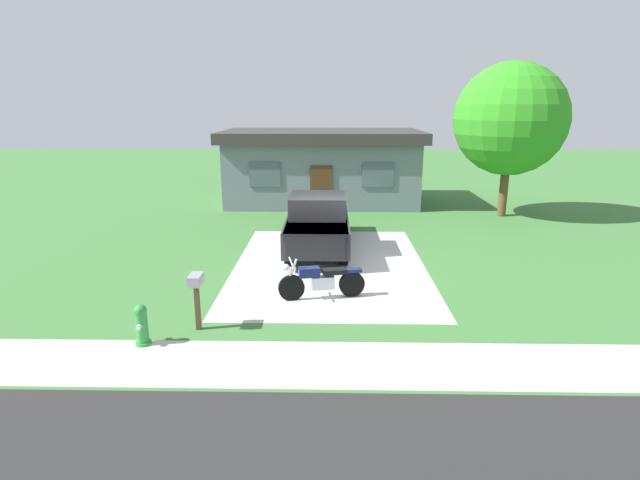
{
  "coord_description": "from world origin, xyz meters",
  "views": [
    {
      "loc": [
        -0.0,
        -14.63,
        4.79
      ],
      "look_at": [
        -0.29,
        -0.34,
        0.9
      ],
      "focal_mm": 28.32,
      "sensor_mm": 36.0,
      "label": 1
    }
  ],
  "objects": [
    {
      "name": "fire_hydrant",
      "position": [
        -3.82,
        -5.27,
        0.43
      ],
      "size": [
        0.32,
        0.4,
        0.87
      ],
      "color": "#2D8C38",
      "rests_on": "ground"
    },
    {
      "name": "pickup_truck",
      "position": [
        -0.41,
        2.02,
        0.95
      ],
      "size": [
        2.01,
        5.63,
        1.9
      ],
      "color": "black",
      "rests_on": "ground"
    },
    {
      "name": "mailbox",
      "position": [
        -2.86,
        -4.53,
        0.98
      ],
      "size": [
        0.26,
        0.48,
        1.26
      ],
      "color": "#4C3823",
      "rests_on": "ground"
    },
    {
      "name": "motorcycle",
      "position": [
        -0.21,
        -2.67,
        0.47
      ],
      "size": [
        2.19,
        0.8,
        1.09
      ],
      "color": "black",
      "rests_on": "ground"
    },
    {
      "name": "sidewalk_strip",
      "position": [
        0.0,
        -6.0,
        0.0
      ],
      "size": [
        36.0,
        1.8,
        0.01
      ],
      "primitive_type": "cube",
      "color": "beige",
      "rests_on": "ground"
    },
    {
      "name": "ground_plane",
      "position": [
        0.0,
        0.0,
        0.0
      ],
      "size": [
        80.0,
        80.0,
        0.0
      ],
      "primitive_type": "plane",
      "color": "#3D7237"
    },
    {
      "name": "neighbor_house",
      "position": [
        -0.4,
        10.32,
        1.79
      ],
      "size": [
        9.6,
        5.6,
        3.5
      ],
      "color": "slate",
      "rests_on": "ground"
    },
    {
      "name": "driveway_pad",
      "position": [
        0.0,
        0.0,
        0.0
      ],
      "size": [
        5.75,
        8.39,
        0.01
      ],
      "primitive_type": "cube",
      "color": "#B7B7B7",
      "rests_on": "ground"
    },
    {
      "name": "shade_tree",
      "position": [
        7.53,
        7.19,
        4.13
      ],
      "size": [
        4.68,
        4.68,
        6.47
      ],
      "color": "brown",
      "rests_on": "ground"
    }
  ]
}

